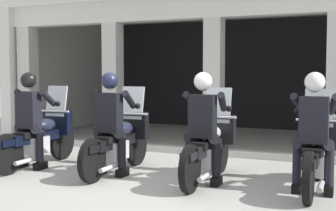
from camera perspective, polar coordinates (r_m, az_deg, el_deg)
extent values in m
plane|color=#A8A59E|center=(9.64, 5.73, -5.40)|extent=(80.00, 80.00, 0.00)
cube|color=black|center=(13.48, 11.07, 3.83)|extent=(10.29, 0.24, 3.11)
cube|color=silver|center=(9.43, 5.76, 11.99)|extent=(10.29, 0.36, 0.44)
cube|color=silver|center=(11.44, 8.87, 12.06)|extent=(10.29, 4.82, 0.16)
cube|color=silver|center=(13.47, -12.58, 3.81)|extent=(0.30, 4.82, 3.11)
cube|color=beige|center=(11.60, -16.85, 2.65)|extent=(0.35, 0.36, 2.67)
cube|color=beige|center=(10.27, -6.81, 2.64)|extent=(0.35, 0.36, 2.67)
cube|color=beige|center=(9.34, 5.69, 2.52)|extent=(0.35, 0.36, 2.67)
cube|color=beige|center=(8.94, 20.08, 2.24)|extent=(0.35, 0.36, 2.67)
cube|color=#B7B5AD|center=(8.99, 4.69, -5.68)|extent=(9.89, 0.24, 0.12)
cylinder|color=black|center=(8.64, -12.97, -4.41)|extent=(0.09, 0.64, 0.64)
cylinder|color=black|center=(7.57, -19.20, -5.72)|extent=(0.09, 0.64, 0.64)
cube|color=black|center=(8.62, -12.99, -3.04)|extent=(0.14, 0.44, 0.08)
cube|color=silver|center=(8.05, -16.10, -4.72)|extent=(0.28, 0.44, 0.28)
cube|color=black|center=(8.07, -15.90, -3.76)|extent=(0.18, 1.24, 0.16)
ellipsoid|color=#1E2338|center=(8.22, -14.96, -2.34)|extent=(0.26, 0.48, 0.22)
cube|color=black|center=(7.92, -16.72, -3.41)|extent=(0.24, 0.52, 0.10)
cube|color=black|center=(7.58, -18.93, -4.34)|extent=(0.16, 0.48, 0.10)
cylinder|color=silver|center=(8.56, -13.23, -2.87)|extent=(0.05, 0.24, 0.53)
cube|color=black|center=(8.50, -13.48, -1.98)|extent=(0.52, 0.16, 0.44)
sphere|color=silver|center=(8.58, -13.09, -1.78)|extent=(0.18, 0.18, 0.18)
cube|color=silver|center=(8.46, -13.60, 0.54)|extent=(0.40, 0.14, 0.54)
cylinder|color=silver|center=(8.40, -13.90, -0.68)|extent=(0.62, 0.04, 0.04)
cylinder|color=silver|center=(7.74, -17.02, -6.54)|extent=(0.07, 0.55, 0.07)
cube|color=black|center=(7.86, -16.87, -0.54)|extent=(0.36, 0.22, 0.60)
cube|color=#591414|center=(7.96, -16.32, -0.33)|extent=(0.05, 0.02, 0.32)
sphere|color=tan|center=(7.86, -16.84, 2.78)|extent=(0.21, 0.21, 0.21)
sphere|color=black|center=(7.86, -16.85, 3.00)|extent=(0.26, 0.26, 0.26)
cylinder|color=black|center=(7.82, -15.94, -2.82)|extent=(0.26, 0.29, 0.17)
cylinder|color=black|center=(7.82, -15.56, -4.85)|extent=(0.12, 0.12, 0.53)
cube|color=black|center=(7.88, -15.47, -7.18)|extent=(0.11, 0.26, 0.12)
cylinder|color=black|center=(8.00, -17.51, -2.71)|extent=(0.26, 0.29, 0.17)
cylinder|color=black|center=(8.07, -17.79, -4.62)|extent=(0.12, 0.12, 0.53)
cube|color=black|center=(8.13, -17.70, -6.88)|extent=(0.11, 0.26, 0.12)
cylinder|color=black|center=(7.90, -14.60, 0.91)|extent=(0.19, 0.48, 0.31)
sphere|color=black|center=(8.05, -13.46, 0.19)|extent=(0.09, 0.09, 0.09)
cylinder|color=black|center=(8.17, -17.06, 0.96)|extent=(0.19, 0.48, 0.31)
sphere|color=black|center=(8.36, -16.33, 0.28)|extent=(0.09, 0.09, 0.09)
cylinder|color=black|center=(7.93, -3.93, -5.07)|extent=(0.09, 0.64, 0.64)
cylinder|color=black|center=(6.73, -9.34, -6.74)|extent=(0.09, 0.64, 0.64)
cube|color=black|center=(7.90, -3.94, -3.58)|extent=(0.14, 0.44, 0.08)
cube|color=silver|center=(7.27, -6.61, -5.51)|extent=(0.28, 0.44, 0.28)
cube|color=black|center=(7.29, -6.42, -4.45)|extent=(0.18, 1.24, 0.16)
ellipsoid|color=#1E2338|center=(7.46, -5.60, -2.86)|extent=(0.26, 0.48, 0.22)
cube|color=black|center=(7.12, -7.13, -4.08)|extent=(0.24, 0.52, 0.10)
cube|color=black|center=(6.75, -9.08, -5.19)|extent=(0.16, 0.48, 0.10)
cylinder|color=silver|center=(7.84, -4.14, -3.40)|extent=(0.05, 0.24, 0.53)
cube|color=black|center=(7.77, -4.34, -2.43)|extent=(0.52, 0.16, 0.44)
sphere|color=silver|center=(7.86, -4.01, -2.21)|extent=(0.18, 0.18, 0.18)
cube|color=silver|center=(7.72, -4.42, 0.32)|extent=(0.40, 0.14, 0.54)
cylinder|color=silver|center=(7.66, -4.69, -1.02)|extent=(0.62, 0.04, 0.04)
cylinder|color=silver|center=(6.94, -7.15, -7.59)|extent=(0.07, 0.55, 0.07)
cube|color=black|center=(7.06, -7.24, -0.89)|extent=(0.36, 0.22, 0.60)
cube|color=black|center=(7.17, -6.76, -0.65)|extent=(0.05, 0.02, 0.32)
sphere|color=tan|center=(7.06, -7.19, 2.81)|extent=(0.21, 0.21, 0.21)
sphere|color=#191E38|center=(7.06, -7.19, 3.05)|extent=(0.26, 0.26, 0.26)
cylinder|color=black|center=(7.04, -6.15, -3.43)|extent=(0.26, 0.29, 0.17)
cylinder|color=black|center=(7.06, -5.71, -5.67)|extent=(0.12, 0.12, 0.53)
cube|color=black|center=(7.13, -5.65, -8.23)|extent=(0.11, 0.26, 0.12)
cylinder|color=black|center=(7.18, -8.11, -3.30)|extent=(0.26, 0.29, 0.17)
cylinder|color=black|center=(7.25, -8.50, -5.43)|extent=(0.12, 0.12, 0.53)
cube|color=black|center=(7.32, -8.43, -7.93)|extent=(0.11, 0.26, 0.12)
cylinder|color=black|center=(7.14, -4.80, 0.71)|extent=(0.19, 0.48, 0.31)
sphere|color=black|center=(7.32, -3.76, -0.07)|extent=(0.09, 0.09, 0.09)
cylinder|color=black|center=(7.36, -7.84, 0.78)|extent=(0.19, 0.48, 0.31)
sphere|color=black|center=(7.57, -7.28, 0.04)|extent=(0.09, 0.09, 0.09)
cylinder|color=black|center=(7.39, 6.48, -5.74)|extent=(0.09, 0.64, 0.64)
cylinder|color=black|center=(6.09, 2.74, -7.83)|extent=(0.09, 0.64, 0.64)
cube|color=black|center=(7.36, 6.49, -4.15)|extent=(0.14, 0.44, 0.08)
cube|color=silver|center=(6.68, 4.66, -6.34)|extent=(0.28, 0.44, 0.28)
cube|color=black|center=(6.70, 4.80, -5.17)|extent=(0.18, 1.24, 0.16)
ellipsoid|color=#B2B2B7|center=(6.89, 5.38, -3.42)|extent=(0.26, 0.48, 0.22)
cube|color=black|center=(6.52, 4.32, -4.80)|extent=(0.24, 0.52, 0.10)
cube|color=black|center=(6.11, 2.94, -6.10)|extent=(0.16, 0.48, 0.10)
cylinder|color=silver|center=(7.30, 6.36, -3.96)|extent=(0.05, 0.24, 0.53)
cube|color=black|center=(7.23, 6.24, -2.92)|extent=(0.52, 0.16, 0.44)
sphere|color=silver|center=(7.32, 6.46, -2.68)|extent=(0.18, 0.18, 0.18)
cube|color=silver|center=(7.17, 6.21, 0.04)|extent=(0.40, 0.14, 0.54)
cylinder|color=silver|center=(7.11, 6.02, -1.41)|extent=(0.62, 0.04, 0.04)
cylinder|color=silver|center=(6.35, 4.70, -8.66)|extent=(0.07, 0.55, 0.07)
cube|color=black|center=(6.46, 4.28, -1.32)|extent=(0.36, 0.22, 0.60)
cube|color=black|center=(6.57, 4.61, -1.05)|extent=(0.05, 0.02, 0.32)
sphere|color=#936B51|center=(6.45, 4.36, 2.73)|extent=(0.21, 0.21, 0.21)
sphere|color=silver|center=(6.45, 4.36, 2.99)|extent=(0.26, 0.26, 0.26)
cylinder|color=black|center=(6.47, 5.50, -4.08)|extent=(0.26, 0.29, 0.17)
cylinder|color=black|center=(6.50, 5.99, -6.51)|extent=(0.12, 0.12, 0.53)
cube|color=black|center=(6.57, 6.00, -9.28)|extent=(0.11, 0.26, 0.12)
cylinder|color=black|center=(6.56, 3.16, -3.96)|extent=(0.26, 0.29, 0.17)
cylinder|color=black|center=(6.62, 2.66, -6.29)|extent=(0.12, 0.12, 0.53)
cube|color=black|center=(6.69, 2.68, -9.02)|extent=(0.11, 0.26, 0.12)
cylinder|color=black|center=(6.60, 6.73, 0.43)|extent=(0.19, 0.48, 0.31)
sphere|color=black|center=(6.79, 7.54, -0.40)|extent=(0.09, 0.09, 0.09)
cylinder|color=black|center=(6.73, 3.13, 0.52)|extent=(0.19, 0.48, 0.31)
sphere|color=black|center=(6.95, 3.40, -0.28)|extent=(0.09, 0.09, 0.09)
cylinder|color=black|center=(7.18, 18.12, -6.21)|extent=(0.09, 0.64, 0.64)
cylinder|color=black|center=(5.81, 16.97, -8.57)|extent=(0.09, 0.64, 0.64)
cube|color=black|center=(7.14, 18.16, -4.57)|extent=(0.14, 0.44, 0.08)
cube|color=silver|center=(6.43, 17.58, -6.91)|extent=(0.28, 0.44, 0.28)
cube|color=black|center=(6.46, 17.64, -5.70)|extent=(0.18, 1.24, 0.16)
ellipsoid|color=black|center=(6.65, 17.85, -3.86)|extent=(0.26, 0.48, 0.22)
cube|color=black|center=(6.27, 17.50, -5.33)|extent=(0.24, 0.52, 0.10)
cube|color=black|center=(5.83, 17.07, -6.75)|extent=(0.16, 0.48, 0.10)
cylinder|color=silver|center=(7.08, 18.12, -4.38)|extent=(0.05, 0.24, 0.53)
cube|color=black|center=(7.00, 18.11, -3.32)|extent=(0.52, 0.16, 0.44)
sphere|color=silver|center=(7.10, 18.18, -3.06)|extent=(0.18, 0.18, 0.18)
cube|color=silver|center=(6.95, 18.16, -0.26)|extent=(0.40, 0.14, 0.54)
cylinder|color=silver|center=(6.88, 18.07, -1.76)|extent=(0.62, 0.04, 0.04)
cylinder|color=silver|center=(6.12, 18.37, -9.34)|extent=(0.07, 0.55, 0.07)
cube|color=black|center=(6.20, 17.56, -1.71)|extent=(0.36, 0.22, 0.60)
cube|color=black|center=(6.32, 17.67, -1.43)|extent=(0.05, 0.02, 0.32)
sphere|color=tan|center=(6.19, 17.67, 2.50)|extent=(0.21, 0.21, 0.21)
sphere|color=silver|center=(6.19, 17.67, 2.78)|extent=(0.26, 0.26, 0.26)
cylinder|color=black|center=(6.25, 18.80, -4.56)|extent=(0.26, 0.29, 0.17)
cylinder|color=black|center=(6.29, 19.30, -7.06)|extent=(0.12, 0.12, 0.53)
cube|color=black|center=(6.37, 19.24, -9.92)|extent=(0.11, 0.26, 0.12)
cylinder|color=black|center=(6.27, 16.24, -4.47)|extent=(0.26, 0.29, 0.17)
cylinder|color=black|center=(6.32, 15.65, -6.92)|extent=(0.12, 0.12, 0.53)
cube|color=black|center=(6.40, 15.61, -9.77)|extent=(0.11, 0.26, 0.12)
cylinder|color=black|center=(6.40, 19.75, 0.12)|extent=(0.19, 0.48, 0.31)
cylinder|color=black|center=(6.44, 15.84, 0.22)|extent=(0.19, 0.48, 0.31)
sphere|color=black|center=(6.66, 15.70, -0.61)|extent=(0.09, 0.09, 0.09)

